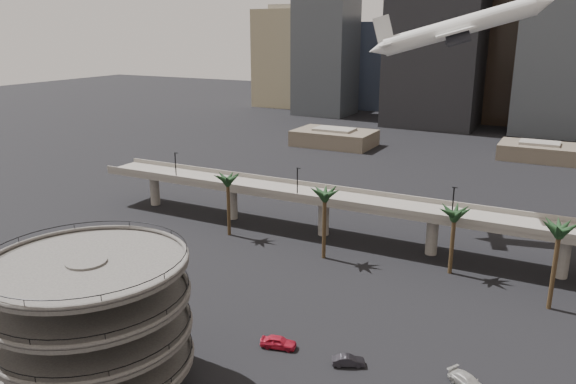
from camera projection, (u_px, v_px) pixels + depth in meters
The scene contains 9 objects.
parking_ramp at pixel (92, 314), 62.68m from camera, with size 22.20×22.20×17.35m.
overpass at pixel (376, 208), 107.72m from camera, with size 130.00×9.30×14.70m.
palm_trees at pixel (427, 208), 94.80m from camera, with size 76.40×18.40×14.00m.
low_buildings at pixel (486, 151), 180.11m from camera, with size 135.00×27.50×6.80m.
skyline at pixel (546, 28), 229.36m from camera, with size 269.00×86.00×111.96m.
airborne_jet at pixel (457, 28), 109.34m from camera, with size 34.74×31.39×13.04m.
car_a at pixel (278, 342), 73.85m from camera, with size 1.92×4.77×1.63m, color red.
car_b at pixel (348, 361), 69.94m from camera, with size 1.43×4.10×1.35m, color #242328.
car_c at pixel (468, 382), 65.66m from camera, with size 2.07×5.10×1.48m, color #B7B6B2.
Camera 1 is at (32.64, -43.69, 40.48)m, focal length 35.00 mm.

